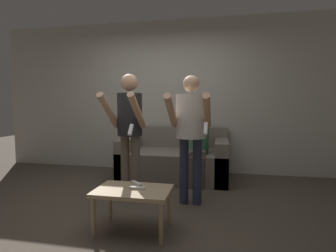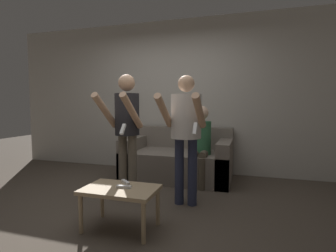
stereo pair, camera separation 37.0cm
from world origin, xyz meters
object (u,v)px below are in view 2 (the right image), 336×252
(person_standing_right, at_px, (186,124))
(remote_near, at_px, (124,187))
(coffee_table, at_px, (120,193))
(person_standing_left, at_px, (126,123))
(couch, at_px, (178,161))
(person_seated, at_px, (201,141))
(remote_far, at_px, (126,182))

(person_standing_right, distance_m, remote_near, 1.04)
(coffee_table, distance_m, remote_near, 0.07)
(person_standing_left, bearing_deg, couch, 70.88)
(coffee_table, xyz_separation_m, remote_near, (0.04, 0.00, 0.06))
(remote_near, bearing_deg, couch, 88.79)
(person_standing_right, height_order, coffee_table, person_standing_right)
(person_seated, distance_m, coffee_table, 1.74)
(couch, bearing_deg, person_seated, -29.61)
(person_seated, relative_size, remote_far, 8.68)
(couch, bearing_deg, coffee_table, -92.31)
(couch, distance_m, coffee_table, 1.88)
(person_seated, height_order, remote_near, person_seated)
(person_standing_left, xyz_separation_m, remote_near, (0.34, -0.77, -0.55))
(person_standing_left, height_order, person_standing_right, person_standing_left)
(person_standing_right, bearing_deg, remote_far, -126.63)
(remote_far, bearing_deg, remote_near, -69.88)
(person_standing_left, relative_size, remote_far, 11.58)
(person_standing_left, xyz_separation_m, remote_far, (0.29, -0.63, -0.55))
(couch, height_order, person_standing_right, person_standing_right)
(couch, bearing_deg, remote_far, -93.02)
(person_standing_left, bearing_deg, coffee_table, -68.53)
(coffee_table, bearing_deg, couch, 87.69)
(person_standing_right, height_order, remote_near, person_standing_right)
(remote_near, bearing_deg, remote_far, 110.12)
(person_seated, bearing_deg, couch, 150.39)
(couch, xyz_separation_m, coffee_table, (-0.08, -1.88, 0.07))
(person_standing_left, distance_m, person_seated, 1.22)
(couch, bearing_deg, remote_near, -91.21)
(coffee_table, bearing_deg, remote_far, 96.17)
(couch, height_order, coffee_table, couch)
(person_standing_right, xyz_separation_m, remote_far, (-0.47, -0.64, -0.55))
(person_standing_left, relative_size, person_standing_right, 1.02)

